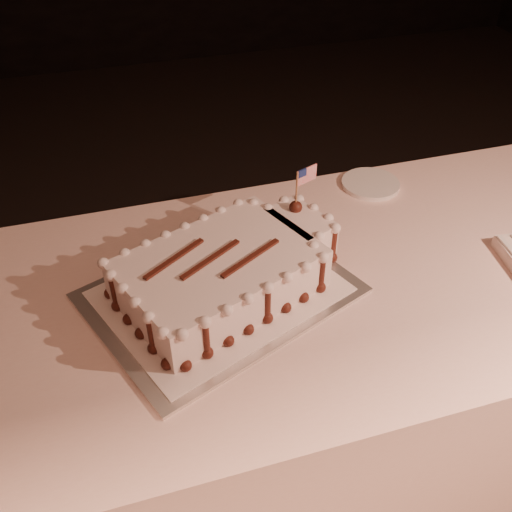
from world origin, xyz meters
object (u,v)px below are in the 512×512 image
object	(u,v)px
banquet_table	(328,379)
sheet_cake	(230,269)
side_plate	(370,184)
cake_board	(220,293)

from	to	relation	value
banquet_table	sheet_cake	world-z (taller)	sheet_cake
side_plate	sheet_cake	bearing A→B (deg)	-148.37
banquet_table	sheet_cake	distance (m)	0.50
banquet_table	sheet_cake	bearing A→B (deg)	175.09
banquet_table	side_plate	distance (m)	0.54
cake_board	side_plate	xyz separation A→B (m)	(0.50, 0.30, 0.00)
banquet_table	cake_board	bearing A→B (deg)	177.68
cake_board	side_plate	world-z (taller)	side_plate
cake_board	side_plate	distance (m)	0.58
cake_board	sheet_cake	distance (m)	0.06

